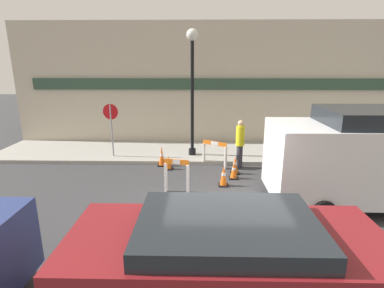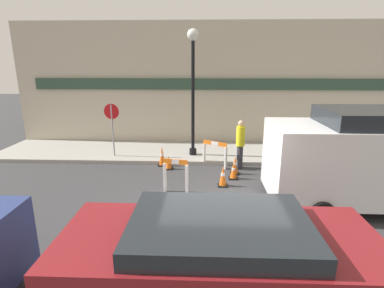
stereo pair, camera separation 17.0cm
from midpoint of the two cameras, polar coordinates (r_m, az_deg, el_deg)
name	(u,v)px [view 2 (the right image)]	position (r m, az deg, el deg)	size (l,w,h in m)	color
ground_plane	(221,230)	(7.23, 6.17, -15.95)	(60.00, 60.00, 0.00)	#38383A
sidewalk_slab	(213,152)	(12.72, 4.43, -1.53)	(18.00, 3.01, 0.14)	#9E9B93
storefront_facade	(213,85)	(13.80, 4.42, 11.15)	(18.00, 0.22, 5.50)	#BCB29E
streetlamp_post	(193,76)	(11.59, 0.62, 12.82)	(0.44, 0.44, 4.80)	black
stop_sign	(112,121)	(12.02, -14.58, 4.21)	(0.60, 0.08, 2.08)	gray
barricade_0	(176,175)	(8.79, -2.58, -5.97)	(0.75, 0.29, 1.04)	white
barricade_1	(215,153)	(11.01, 4.80, -1.68)	(0.89, 0.61, 0.97)	white
traffic_cone_0	(168,163)	(10.84, -4.06, -3.56)	(0.30, 0.30, 0.51)	black
traffic_cone_1	(223,176)	(9.40, 6.42, -6.13)	(0.30, 0.30, 0.67)	black
traffic_cone_2	(162,156)	(11.19, -5.29, -2.35)	(0.30, 0.30, 0.74)	black
traffic_cone_3	(233,171)	(10.03, 8.39, -5.06)	(0.30, 0.30, 0.58)	black
traffic_cone_4	(235,165)	(10.44, 8.64, -4.07)	(0.30, 0.30, 0.64)	black
person_worker	(240,142)	(10.87, 9.63, 0.29)	(0.41, 0.41, 1.77)	#33333D
parked_car_1	(219,264)	(4.65, 6.21, -21.71)	(4.51, 2.02, 1.67)	maroon
work_van	(380,156)	(9.15, 32.64, -1.91)	(5.60, 2.26, 2.61)	white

